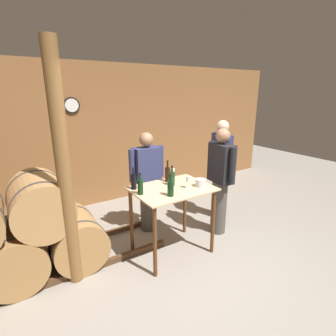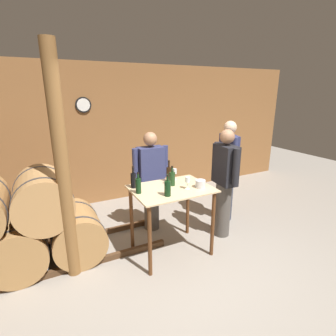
{
  "view_description": "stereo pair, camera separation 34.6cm",
  "coord_description": "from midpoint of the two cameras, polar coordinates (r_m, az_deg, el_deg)",
  "views": [
    {
      "loc": [
        -1.89,
        -2.11,
        2.19
      ],
      "look_at": [
        -0.08,
        0.68,
        1.21
      ],
      "focal_mm": 28.0,
      "sensor_mm": 36.0,
      "label": 1
    },
    {
      "loc": [
        -1.59,
        -2.29,
        2.19
      ],
      "look_at": [
        -0.08,
        0.68,
        1.21
      ],
      "focal_mm": 28.0,
      "sensor_mm": 36.0,
      "label": 2
    }
  ],
  "objects": [
    {
      "name": "barrel_rack",
      "position": [
        3.7,
        -33.43,
        -12.69
      ],
      "size": [
        3.7,
        0.86,
        1.26
      ],
      "color": "#4C331E",
      "rests_on": "ground_plane"
    },
    {
      "name": "wine_glass_near_center",
      "position": [
        3.76,
        -1.6,
        -0.82
      ],
      "size": [
        0.06,
        0.06,
        0.16
      ],
      "color": "silver",
      "rests_on": "tasting_table"
    },
    {
      "name": "ice_bucket",
      "position": [
        3.51,
        4.25,
        -3.25
      ],
      "size": [
        0.13,
        0.13,
        0.1
      ],
      "color": "silver",
      "rests_on": "tasting_table"
    },
    {
      "name": "wine_bottle_center",
      "position": [
        3.18,
        -2.56,
        -4.41
      ],
      "size": [
        0.08,
        0.08,
        0.28
      ],
      "color": "black",
      "rests_on": "tasting_table"
    },
    {
      "name": "person_visitor_with_scarf",
      "position": [
        4.57,
        9.22,
        0.07
      ],
      "size": [
        0.34,
        0.56,
        1.73
      ],
      "color": "#333847",
      "rests_on": "ground_plane"
    },
    {
      "name": "wine_bottle_left",
      "position": [
        3.44,
        -10.36,
        -2.86
      ],
      "size": [
        0.07,
        0.07,
        0.3
      ],
      "color": "black",
      "rests_on": "tasting_table"
    },
    {
      "name": "wine_glass_near_left",
      "position": [
        3.41,
        1.53,
        -2.57
      ],
      "size": [
        0.06,
        0.06,
        0.16
      ],
      "color": "silver",
      "rests_on": "tasting_table"
    },
    {
      "name": "wine_bottle_far_right",
      "position": [
        3.67,
        -2.8,
        -1.3
      ],
      "size": [
        0.07,
        0.07,
        0.31
      ],
      "color": "black",
      "rests_on": "tasting_table"
    },
    {
      "name": "wine_bottle_far_left",
      "position": [
        3.26,
        -9.08,
        -4.0
      ],
      "size": [
        0.07,
        0.07,
        0.27
      ],
      "color": "black",
      "rests_on": "tasting_table"
    },
    {
      "name": "back_wall",
      "position": [
        5.36,
        -13.67,
        7.01
      ],
      "size": [
        8.4,
        0.08,
        2.7
      ],
      "color": "brown",
      "rests_on": "ground_plane"
    },
    {
      "name": "wooden_post",
      "position": [
        3.07,
        -24.76,
        -1.01
      ],
      "size": [
        0.16,
        0.16,
        2.7
      ],
      "color": "brown",
      "rests_on": "ground_plane"
    },
    {
      "name": "person_visitor_bearded",
      "position": [
        4.12,
        -6.97,
        -2.76
      ],
      "size": [
        0.59,
        0.24,
        1.6
      ],
      "color": "#4C4742",
      "rests_on": "ground_plane"
    },
    {
      "name": "ground_plane",
      "position": [
        3.56,
        4.6,
        -21.57
      ],
      "size": [
        14.0,
        14.0,
        0.0
      ],
      "primitive_type": "plane",
      "color": "gray"
    },
    {
      "name": "person_host",
      "position": [
        4.05,
        8.95,
        -2.6
      ],
      "size": [
        0.25,
        0.59,
        1.67
      ],
      "color": "#4C4742",
      "rests_on": "ground_plane"
    },
    {
      "name": "tasting_table",
      "position": [
        3.53,
        -1.94,
        -7.24
      ],
      "size": [
        1.04,
        0.77,
        0.96
      ],
      "color": "#D1B284",
      "rests_on": "ground_plane"
    },
    {
      "name": "wine_bottle_right",
      "position": [
        3.53,
        -1.94,
        -2.28
      ],
      "size": [
        0.08,
        0.08,
        0.27
      ],
      "color": "#193819",
      "rests_on": "tasting_table"
    }
  ]
}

